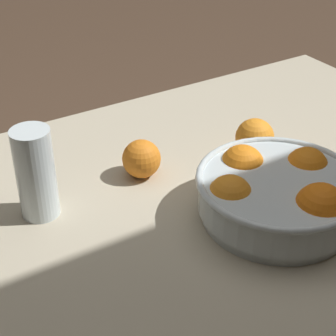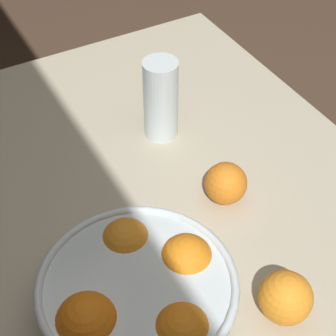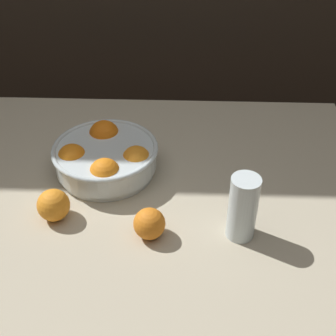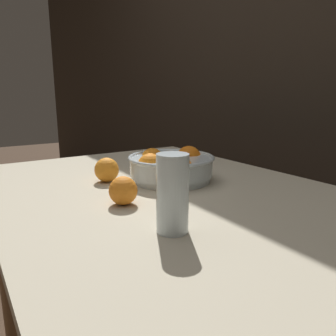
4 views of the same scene
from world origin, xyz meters
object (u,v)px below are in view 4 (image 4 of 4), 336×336
fruit_bowl (171,166)px  juice_glass (172,198)px  orange_loose_front (107,170)px  orange_loose_near_bowl (123,191)px

fruit_bowl → juice_glass: bearing=-32.9°
fruit_bowl → orange_loose_front: bearing=-118.6°
fruit_bowl → orange_loose_front: 0.20m
fruit_bowl → juice_glass: (0.33, -0.21, 0.02)m
juice_glass → fruit_bowl: bearing=147.1°
juice_glass → orange_loose_front: (-0.43, 0.04, -0.03)m
orange_loose_front → fruit_bowl: bearing=61.4°
fruit_bowl → orange_loose_near_bowl: (0.13, -0.23, -0.01)m
orange_loose_near_bowl → orange_loose_front: (-0.22, 0.05, 0.00)m
fruit_bowl → orange_loose_front: (-0.10, -0.18, -0.01)m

